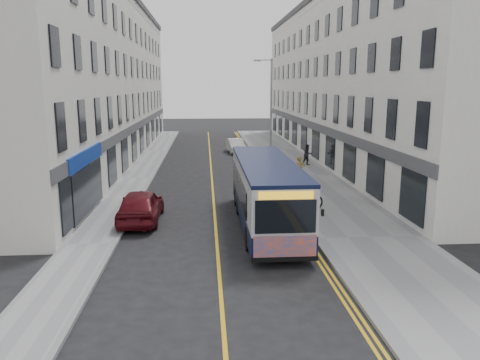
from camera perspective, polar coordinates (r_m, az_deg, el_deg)
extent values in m
plane|color=black|center=(19.97, -2.93, -6.57)|extent=(140.00, 140.00, 0.00)
cube|color=gray|center=(32.28, 7.71, 0.45)|extent=(4.50, 64.00, 0.12)
cube|color=gray|center=(31.92, -12.46, 0.15)|extent=(2.00, 64.00, 0.12)
cube|color=slate|center=(31.89, 3.75, 0.40)|extent=(0.18, 64.00, 0.13)
cube|color=slate|center=(31.79, -10.68, 0.19)|extent=(0.18, 64.00, 0.13)
cube|color=gold|center=(31.60, -3.45, 0.19)|extent=(0.12, 64.00, 0.01)
cube|color=gold|center=(31.84, 2.95, 0.28)|extent=(0.10, 64.00, 0.01)
cube|color=gold|center=(31.87, 3.30, 0.28)|extent=(0.10, 64.00, 0.01)
cube|color=white|center=(41.72, 12.58, 11.66)|extent=(6.00, 46.00, 13.00)
cube|color=silver|center=(40.90, -16.74, 11.46)|extent=(6.00, 46.00, 13.00)
cylinder|color=gray|center=(33.38, 3.79, 7.71)|extent=(0.14, 0.14, 8.00)
cylinder|color=gray|center=(33.29, 3.00, 14.43)|extent=(1.00, 0.08, 0.08)
cube|color=gray|center=(33.23, 2.12, 14.35)|extent=(0.50, 0.18, 0.12)
cube|color=black|center=(20.84, 3.17, -3.70)|extent=(2.29, 10.09, 0.83)
cube|color=#B3B5BA|center=(20.55, 3.21, -0.36)|extent=(2.29, 10.09, 1.65)
cube|color=black|center=(20.39, 3.24, 2.11)|extent=(2.31, 10.09, 0.15)
cube|color=black|center=(21.01, -0.15, -0.60)|extent=(0.04, 7.89, 1.05)
cube|color=black|center=(21.30, 6.12, -0.49)|extent=(0.04, 7.89, 1.05)
cube|color=black|center=(15.71, 5.59, -4.48)|extent=(2.06, 0.04, 1.15)
cube|color=#FF5315|center=(16.05, 5.51, -8.26)|extent=(2.16, 0.04, 0.87)
cube|color=#F0AB1A|center=(15.52, 5.65, -1.89)|extent=(1.83, 0.04, 0.26)
cylinder|color=black|center=(17.93, 1.10, -7.15)|extent=(0.26, 0.92, 0.92)
cylinder|color=black|center=(18.23, 7.64, -6.93)|extent=(0.26, 0.92, 0.92)
cylinder|color=black|center=(22.75, -0.08, -3.09)|extent=(0.26, 0.92, 0.92)
cylinder|color=black|center=(22.99, 5.08, -2.99)|extent=(0.26, 0.92, 0.92)
cylinder|color=black|center=(24.35, -0.37, -2.12)|extent=(0.26, 0.92, 0.92)
cylinder|color=black|center=(24.57, 4.46, -2.03)|extent=(0.26, 0.92, 0.92)
imported|color=black|center=(23.10, 7.87, -2.43)|extent=(2.23, 1.39, 1.10)
imported|color=olive|center=(29.11, 7.27, 1.18)|extent=(0.70, 0.51, 1.80)
imported|color=black|center=(36.46, 8.24, 3.08)|extent=(0.93, 0.82, 1.61)
imported|color=silver|center=(43.66, -0.52, 4.20)|extent=(1.70, 4.01, 1.29)
imported|color=#550E15|center=(21.96, -12.00, -3.06)|extent=(1.86, 4.51, 1.53)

